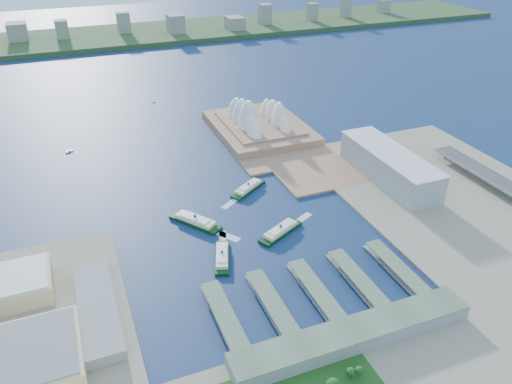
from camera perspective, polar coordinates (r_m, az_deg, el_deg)
name	(u,v)px	position (r m, az deg, el deg)	size (l,w,h in m)	color
ground	(267,251)	(496.35, 1.30, -6.77)	(3000.00, 3000.00, 0.00)	#0E2441
east_land	(494,226)	(586.97, 25.55, -3.54)	(240.00, 500.00, 3.00)	gray
peninsula	(266,136)	(740.74, 1.17, 6.43)	(135.00, 220.00, 3.00)	#9B6E55
far_shore	(120,36)	(1385.74, -15.33, 16.80)	(2200.00, 260.00, 12.00)	#2D4926
opera_house	(260,112)	(745.50, 0.42, 9.12)	(134.00, 180.00, 58.00)	white
toaster_building	(389,166)	(631.64, 14.96, 2.92)	(45.00, 155.00, 35.00)	#96969B
ferry_wharves	(315,291)	(446.08, 6.81, -11.20)	(184.00, 90.00, 9.30)	#52644B
terminal_building	(353,335)	(406.83, 11.04, -15.75)	(200.00, 28.00, 12.00)	gray
far_skyline	(119,24)	(1359.60, -15.40, 18.01)	(1900.00, 140.00, 55.00)	gray
ferry_a	(195,219)	(536.78, -6.96, -3.13)	(15.58, 61.22, 11.58)	black
ferry_b	(248,187)	(595.80, -0.90, 0.63)	(13.76, 54.08, 10.23)	black
ferry_c	(222,255)	(483.96, -3.89, -7.20)	(13.33, 52.39, 9.91)	black
ferry_d	(281,229)	(518.66, 2.82, -4.28)	(14.32, 56.26, 10.64)	black
boat_b	(69,151)	(740.17, -20.58, 4.41)	(3.56, 10.18, 2.75)	white
boat_c	(275,102)	(880.65, 2.19, 10.29)	(3.21, 11.01, 2.48)	white
boat_e	(153,101)	(898.84, -11.65, 10.11)	(3.06, 9.62, 2.36)	white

